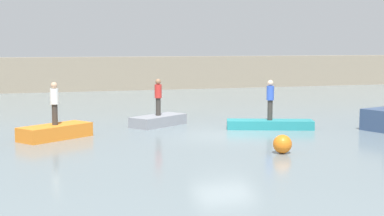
# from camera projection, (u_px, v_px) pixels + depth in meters

# --- Properties ---
(ground_plane) EXTENTS (120.00, 120.00, 0.00)m
(ground_plane) POSITION_uv_depth(u_px,v_px,m) (224.00, 135.00, 23.06)
(ground_plane) COLOR slate
(embankment_wall) EXTENTS (80.00, 1.20, 2.71)m
(embankment_wall) POSITION_uv_depth(u_px,v_px,m) (118.00, 74.00, 46.00)
(embankment_wall) COLOR gray
(embankment_wall) RESTS_ON ground_plane
(rowboat_orange) EXTENTS (3.03, 2.55, 0.55)m
(rowboat_orange) POSITION_uv_depth(u_px,v_px,m) (55.00, 132.00, 22.19)
(rowboat_orange) COLOR orange
(rowboat_orange) RESTS_ON ground_plane
(rowboat_grey) EXTENTS (2.90, 2.49, 0.47)m
(rowboat_grey) POSITION_uv_depth(u_px,v_px,m) (158.00, 121.00, 25.78)
(rowboat_grey) COLOR gray
(rowboat_grey) RESTS_ON ground_plane
(rowboat_teal) EXTENTS (3.85, 2.19, 0.39)m
(rowboat_teal) POSITION_uv_depth(u_px,v_px,m) (270.00, 124.00, 24.85)
(rowboat_teal) COLOR teal
(rowboat_teal) RESTS_ON ground_plane
(person_red_shirt) EXTENTS (0.32, 0.32, 1.67)m
(person_red_shirt) POSITION_uv_depth(u_px,v_px,m) (158.00, 95.00, 25.66)
(person_red_shirt) COLOR #38332D
(person_red_shirt) RESTS_ON rowboat_grey
(person_white_shirt) EXTENTS (0.32, 0.32, 1.67)m
(person_white_shirt) POSITION_uv_depth(u_px,v_px,m) (54.00, 101.00, 22.06)
(person_white_shirt) COLOR #38332D
(person_white_shirt) RESTS_ON rowboat_orange
(person_blue_shirt) EXTENTS (0.32, 0.32, 1.75)m
(person_blue_shirt) POSITION_uv_depth(u_px,v_px,m) (270.00, 98.00, 24.72)
(person_blue_shirt) COLOR #38332D
(person_blue_shirt) RESTS_ON rowboat_teal
(mooring_buoy) EXTENTS (0.64, 0.64, 0.64)m
(mooring_buoy) POSITION_uv_depth(u_px,v_px,m) (282.00, 144.00, 19.20)
(mooring_buoy) COLOR orange
(mooring_buoy) RESTS_ON ground_plane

